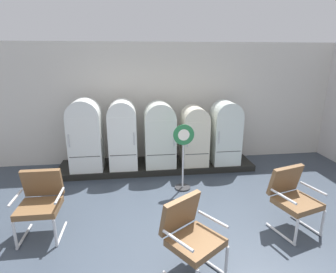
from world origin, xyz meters
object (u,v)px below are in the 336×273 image
(refrigerator_1, at_px, (123,132))
(armchair_center, at_px, (190,233))
(refrigerator_3, at_px, (194,134))
(refrigerator_0, at_px, (85,133))
(refrigerator_4, at_px, (226,131))
(refrigerator_2, at_px, (160,133))
(armchair_left, at_px, (40,200))
(armchair_right, at_px, (293,195))
(sign_stand, at_px, (183,160))

(refrigerator_1, distance_m, armchair_center, 3.40)
(refrigerator_3, bearing_deg, refrigerator_0, -179.42)
(refrigerator_1, xyz_separation_m, refrigerator_4, (2.41, -0.04, -0.04))
(refrigerator_2, distance_m, refrigerator_4, 1.56)
(armchair_left, xyz_separation_m, armchair_right, (3.83, -0.36, 0.00))
(refrigerator_0, relative_size, sign_stand, 1.17)
(refrigerator_0, xyz_separation_m, refrigerator_4, (3.22, 0.00, -0.06))
(refrigerator_0, xyz_separation_m, refrigerator_3, (2.48, 0.02, -0.11))
(refrigerator_0, bearing_deg, refrigerator_3, 0.58)
(sign_stand, bearing_deg, armchair_left, -153.98)
(refrigerator_1, height_order, sign_stand, refrigerator_1)
(refrigerator_3, distance_m, sign_stand, 1.13)
(refrigerator_4, bearing_deg, armchair_left, -149.00)
(refrigerator_3, distance_m, armchair_right, 2.73)
(refrigerator_3, relative_size, sign_stand, 1.01)
(refrigerator_2, bearing_deg, armchair_center, -88.95)
(refrigerator_3, relative_size, refrigerator_4, 0.93)
(refrigerator_0, height_order, refrigerator_3, refrigerator_0)
(refrigerator_0, bearing_deg, armchair_left, -99.29)
(refrigerator_4, xyz_separation_m, armchair_center, (-1.50, -3.21, -0.36))
(refrigerator_0, height_order, refrigerator_4, refrigerator_0)
(refrigerator_3, height_order, armchair_center, refrigerator_3)
(refrigerator_2, relative_size, refrigerator_4, 1.01)
(refrigerator_0, distance_m, refrigerator_1, 0.82)
(refrigerator_2, relative_size, armchair_right, 1.50)
(armchair_right, xyz_separation_m, armchair_center, (-1.76, -0.71, 0.00))
(refrigerator_1, bearing_deg, refrigerator_3, -0.72)
(refrigerator_3, bearing_deg, armchair_center, -103.20)
(armchair_left, xyz_separation_m, sign_stand, (2.38, 1.16, 0.06))
(armchair_right, bearing_deg, armchair_left, 174.69)
(refrigerator_4, bearing_deg, refrigerator_2, 178.64)
(refrigerator_0, xyz_separation_m, refrigerator_1, (0.82, 0.05, -0.02))
(refrigerator_2, bearing_deg, refrigerator_1, 179.73)
(refrigerator_0, distance_m, armchair_left, 2.21)
(refrigerator_1, xyz_separation_m, armchair_left, (-1.17, -2.19, -0.40))
(refrigerator_2, relative_size, refrigerator_3, 1.08)
(refrigerator_2, bearing_deg, sign_stand, -70.03)
(armchair_right, xyz_separation_m, sign_stand, (-1.45, 1.52, 0.06))
(refrigerator_1, bearing_deg, armchair_left, -118.08)
(refrigerator_4, relative_size, sign_stand, 1.09)
(refrigerator_3, xyz_separation_m, sign_stand, (-0.45, -1.00, -0.24))
(armchair_left, bearing_deg, refrigerator_2, 47.36)
(refrigerator_1, height_order, armchair_right, refrigerator_1)
(refrigerator_1, relative_size, armchair_right, 1.56)
(refrigerator_1, height_order, armchair_left, refrigerator_1)
(refrigerator_3, bearing_deg, refrigerator_2, 178.82)
(refrigerator_2, height_order, armchair_right, refrigerator_2)
(refrigerator_4, xyz_separation_m, sign_stand, (-1.19, -0.98, -0.30))
(refrigerator_0, xyz_separation_m, armchair_right, (3.48, -2.50, -0.42))
(refrigerator_2, height_order, refrigerator_3, refrigerator_2)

